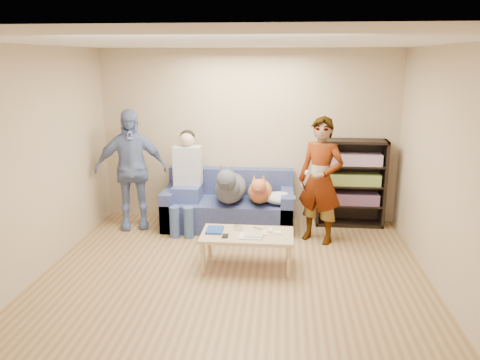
# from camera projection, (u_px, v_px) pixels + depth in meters

# --- Properties ---
(ground) EXTENTS (5.00, 5.00, 0.00)m
(ground) POSITION_uv_depth(u_px,v_px,m) (229.00, 293.00, 5.03)
(ground) COLOR brown
(ground) RESTS_ON ground
(ceiling) EXTENTS (5.00, 5.00, 0.00)m
(ceiling) POSITION_uv_depth(u_px,v_px,m) (228.00, 42.00, 4.37)
(ceiling) COLOR white
(ceiling) RESTS_ON ground
(wall_back) EXTENTS (4.50, 0.00, 4.50)m
(wall_back) POSITION_uv_depth(u_px,v_px,m) (248.00, 136.00, 7.11)
(wall_back) COLOR tan
(wall_back) RESTS_ON ground
(wall_front) EXTENTS (4.50, 0.00, 4.50)m
(wall_front) POSITION_uv_depth(u_px,v_px,m) (169.00, 301.00, 2.30)
(wall_front) COLOR tan
(wall_front) RESTS_ON ground
(wall_left) EXTENTS (0.00, 5.00, 5.00)m
(wall_left) POSITION_uv_depth(u_px,v_px,m) (16.00, 171.00, 4.91)
(wall_left) COLOR tan
(wall_left) RESTS_ON ground
(wall_right) EXTENTS (0.00, 5.00, 5.00)m
(wall_right) POSITION_uv_depth(u_px,v_px,m) (461.00, 182.00, 4.50)
(wall_right) COLOR tan
(wall_right) RESTS_ON ground
(blanket) EXTENTS (0.47, 0.40, 0.16)m
(blanket) POSITION_uv_depth(u_px,v_px,m) (280.00, 198.00, 6.70)
(blanket) COLOR silver
(blanket) RESTS_ON sofa
(person_standing_right) EXTENTS (0.75, 0.66, 1.72)m
(person_standing_right) POSITION_uv_depth(u_px,v_px,m) (321.00, 181.00, 6.27)
(person_standing_right) COLOR gray
(person_standing_right) RESTS_ON ground
(person_standing_left) EXTENTS (1.11, 0.71, 1.76)m
(person_standing_left) POSITION_uv_depth(u_px,v_px,m) (131.00, 170.00, 6.81)
(person_standing_left) COLOR #7A8FC4
(person_standing_left) RESTS_ON ground
(held_controller) EXTENTS (0.05, 0.12, 0.03)m
(held_controller) POSITION_uv_depth(u_px,v_px,m) (307.00, 172.00, 6.06)
(held_controller) COLOR silver
(held_controller) RESTS_ON person_standing_right
(notebook_blue) EXTENTS (0.20, 0.26, 0.03)m
(notebook_blue) POSITION_uv_depth(u_px,v_px,m) (215.00, 230.00, 5.67)
(notebook_blue) COLOR navy
(notebook_blue) RESTS_ON coffee_table
(papers) EXTENTS (0.26, 0.20, 0.02)m
(papers) POSITION_uv_depth(u_px,v_px,m) (251.00, 236.00, 5.49)
(papers) COLOR silver
(papers) RESTS_ON coffee_table
(magazine) EXTENTS (0.22, 0.17, 0.01)m
(magazine) POSITION_uv_depth(u_px,v_px,m) (253.00, 235.00, 5.50)
(magazine) COLOR #AEA48B
(magazine) RESTS_ON coffee_table
(camera_silver) EXTENTS (0.11, 0.06, 0.05)m
(camera_silver) POSITION_uv_depth(u_px,v_px,m) (238.00, 228.00, 5.71)
(camera_silver) COLOR #B7B7BB
(camera_silver) RESTS_ON coffee_table
(controller_a) EXTENTS (0.04, 0.13, 0.03)m
(controller_a) POSITION_uv_depth(u_px,v_px,m) (271.00, 230.00, 5.66)
(controller_a) COLOR silver
(controller_a) RESTS_ON coffee_table
(controller_b) EXTENTS (0.09, 0.06, 0.03)m
(controller_b) POSITION_uv_depth(u_px,v_px,m) (277.00, 233.00, 5.57)
(controller_b) COLOR white
(controller_b) RESTS_ON coffee_table
(headphone_cup_a) EXTENTS (0.07, 0.07, 0.02)m
(headphone_cup_a) POSITION_uv_depth(u_px,v_px,m) (264.00, 234.00, 5.55)
(headphone_cup_a) COLOR white
(headphone_cup_a) RESTS_ON coffee_table
(headphone_cup_b) EXTENTS (0.07, 0.07, 0.02)m
(headphone_cup_b) POSITION_uv_depth(u_px,v_px,m) (264.00, 232.00, 5.63)
(headphone_cup_b) COLOR silver
(headphone_cup_b) RESTS_ON coffee_table
(pen_orange) EXTENTS (0.13, 0.06, 0.01)m
(pen_orange) POSITION_uv_depth(u_px,v_px,m) (244.00, 238.00, 5.44)
(pen_orange) COLOR #BF771B
(pen_orange) RESTS_ON coffee_table
(pen_black) EXTENTS (0.13, 0.08, 0.01)m
(pen_black) POSITION_uv_depth(u_px,v_px,m) (258.00, 228.00, 5.75)
(pen_black) COLOR black
(pen_black) RESTS_ON coffee_table
(wallet) EXTENTS (0.07, 0.12, 0.02)m
(wallet) POSITION_uv_depth(u_px,v_px,m) (225.00, 236.00, 5.50)
(wallet) COLOR black
(wallet) RESTS_ON coffee_table
(sofa) EXTENTS (1.90, 0.85, 0.82)m
(sofa) POSITION_uv_depth(u_px,v_px,m) (229.00, 208.00, 7.00)
(sofa) COLOR #515B93
(sofa) RESTS_ON ground
(person_seated) EXTENTS (0.40, 0.73, 1.47)m
(person_seated) POSITION_uv_depth(u_px,v_px,m) (187.00, 177.00, 6.81)
(person_seated) COLOR #414F8F
(person_seated) RESTS_ON sofa
(dog_gray) EXTENTS (0.45, 1.27, 0.66)m
(dog_gray) POSITION_uv_depth(u_px,v_px,m) (230.00, 187.00, 6.72)
(dog_gray) COLOR #4E5258
(dog_gray) RESTS_ON sofa
(dog_tan) EXTENTS (0.35, 1.14, 0.51)m
(dog_tan) POSITION_uv_depth(u_px,v_px,m) (260.00, 191.00, 6.71)
(dog_tan) COLOR #BA8138
(dog_tan) RESTS_ON sofa
(coffee_table) EXTENTS (1.10, 0.60, 0.42)m
(coffee_table) POSITION_uv_depth(u_px,v_px,m) (247.00, 237.00, 5.60)
(coffee_table) COLOR tan
(coffee_table) RESTS_ON ground
(bookshelf) EXTENTS (1.00, 0.34, 1.30)m
(bookshelf) POSITION_uv_depth(u_px,v_px,m) (351.00, 181.00, 6.96)
(bookshelf) COLOR black
(bookshelf) RESTS_ON ground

